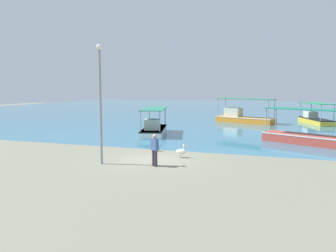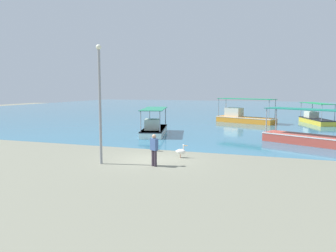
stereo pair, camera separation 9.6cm
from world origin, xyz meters
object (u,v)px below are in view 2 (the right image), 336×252
object	(u,v)px
fishing_boat_far_left	(243,117)
lamp_post	(100,98)
pelican	(181,151)
fishing_boat_center	(315,119)
fishing_boat_outer	(308,137)
fisherman_standing	(154,149)
mooring_bollard	(156,146)
fishing_boat_near_right	(154,128)

from	to	relation	value
fishing_boat_far_left	lamp_post	world-z (taller)	lamp_post
fishing_boat_far_left	pelican	xyz separation A→B (m)	(-1.41, -21.61, -0.29)
fishing_boat_center	lamp_post	size ratio (longest dim) A/B	1.03
fishing_boat_outer	fisherman_standing	bearing A→B (deg)	-129.50
fishing_boat_outer	fisherman_standing	size ratio (longest dim) A/B	3.92
fishing_boat_far_left	fishing_boat_center	bearing A→B (deg)	12.13
fishing_boat_center	lamp_post	distance (m)	29.48
lamp_post	fisherman_standing	distance (m)	3.95
fishing_boat_center	mooring_bollard	distance (m)	24.80
fishing_boat_far_left	mooring_bollard	bearing A→B (deg)	-99.97
pelican	mooring_bollard	bearing A→B (deg)	145.89
mooring_bollard	fisherman_standing	world-z (taller)	fisherman_standing
fishing_boat_center	pelican	bearing A→B (deg)	-112.13
pelican	mooring_bollard	xyz separation A→B (m)	(-2.13, 1.45, -0.04)
fishing_boat_center	lamp_post	xyz separation A→B (m)	(-13.15, -26.22, 2.98)
fishing_boat_far_left	pelican	size ratio (longest dim) A/B	9.02
fishing_boat_far_left	mooring_bollard	size ratio (longest dim) A/B	11.60
fishing_boat_far_left	fishing_boat_outer	xyz separation A→B (m)	(6.10, -14.09, -0.15)
fishing_boat_far_left	fishing_boat_near_right	world-z (taller)	fishing_boat_far_left
fishing_boat_outer	pelican	size ratio (longest dim) A/B	8.22
fishing_boat_far_left	fishing_boat_near_right	distance (m)	14.46
pelican	fishing_boat_near_right	bearing A→B (deg)	120.17
fishing_boat_center	fishing_boat_outer	xyz separation A→B (m)	(-1.99, -15.83, -0.04)
fishing_boat_near_right	fishing_boat_outer	size ratio (longest dim) A/B	0.97
lamp_post	fisherman_standing	bearing A→B (deg)	7.66
mooring_bollard	fishing_boat_near_right	bearing A→B (deg)	111.89
fishing_boat_center	fishing_boat_near_right	xyz separation A→B (m)	(-14.53, -14.69, -0.01)
fishing_boat_outer	lamp_post	size ratio (longest dim) A/B	1.04
fishing_boat_near_right	mooring_bollard	size ratio (longest dim) A/B	10.25
fishing_boat_near_right	fishing_boat_outer	distance (m)	12.59
lamp_post	fishing_boat_near_right	bearing A→B (deg)	96.82
fishing_boat_center	fishing_boat_outer	bearing A→B (deg)	-97.15
mooring_bollard	fisherman_standing	size ratio (longest dim) A/B	0.37
fisherman_standing	fishing_boat_far_left	bearing A→B (deg)	84.92
fisherman_standing	fishing_boat_near_right	bearing A→B (deg)	111.11
lamp_post	mooring_bollard	distance (m)	5.59
fishing_boat_center	fisherman_standing	size ratio (longest dim) A/B	3.88
fishing_boat_near_right	pelican	distance (m)	10.02
pelican	lamp_post	xyz separation A→B (m)	(-3.65, -2.87, 3.16)
fishing_boat_far_left	fishing_boat_near_right	xyz separation A→B (m)	(-6.44, -12.95, -0.12)
fishing_boat_near_right	fisherman_standing	bearing A→B (deg)	-68.89
pelican	lamp_post	distance (m)	5.62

